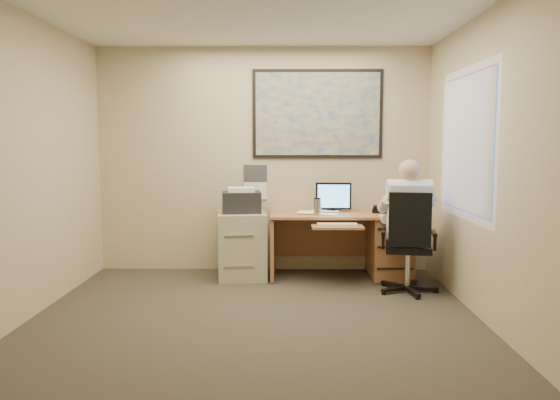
{
  "coord_description": "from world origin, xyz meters",
  "views": [
    {
      "loc": [
        0.28,
        -4.37,
        1.56
      ],
      "look_at": [
        0.21,
        1.3,
        0.96
      ],
      "focal_mm": 35.0,
      "sensor_mm": 36.0,
      "label": 1
    }
  ],
  "objects_px": {
    "filing_cabinet": "(242,239)",
    "office_chair": "(410,263)",
    "desk": "(369,239)",
    "person": "(408,226)"
  },
  "relations": [
    {
      "from": "office_chair",
      "to": "person",
      "type": "distance_m",
      "value": 0.39
    },
    {
      "from": "desk",
      "to": "person",
      "type": "xyz_separation_m",
      "value": [
        0.31,
        -0.62,
        0.26
      ]
    },
    {
      "from": "desk",
      "to": "office_chair",
      "type": "height_order",
      "value": "desk"
    },
    {
      "from": "desk",
      "to": "office_chair",
      "type": "relative_size",
      "value": 1.5
    },
    {
      "from": "filing_cabinet",
      "to": "person",
      "type": "bearing_deg",
      "value": -24.9
    },
    {
      "from": "office_chair",
      "to": "person",
      "type": "height_order",
      "value": "person"
    },
    {
      "from": "desk",
      "to": "office_chair",
      "type": "distance_m",
      "value": 0.78
    },
    {
      "from": "filing_cabinet",
      "to": "person",
      "type": "xyz_separation_m",
      "value": [
        1.79,
        -0.57,
        0.24
      ]
    },
    {
      "from": "desk",
      "to": "person",
      "type": "bearing_deg",
      "value": -62.9
    },
    {
      "from": "filing_cabinet",
      "to": "office_chair",
      "type": "distance_m",
      "value": 1.92
    }
  ]
}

